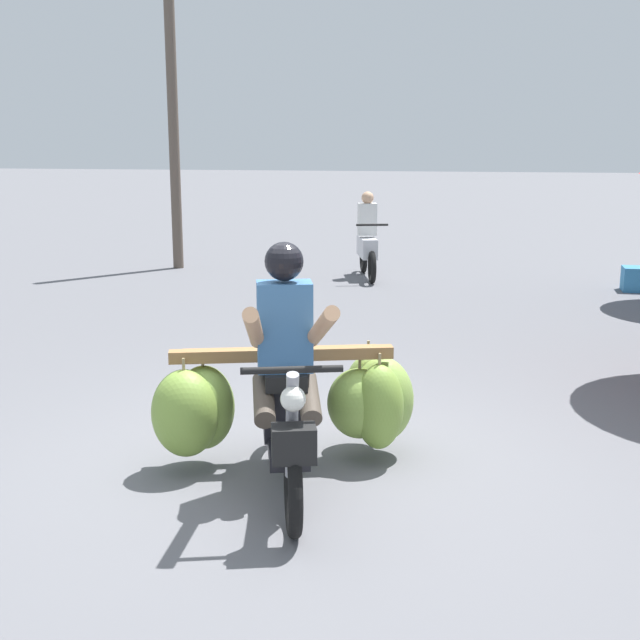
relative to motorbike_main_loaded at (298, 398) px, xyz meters
name	(u,v)px	position (x,y,z in m)	size (l,w,h in m)	color
ground_plane	(296,469)	(-0.02, -0.01, -0.50)	(120.00, 120.00, 0.00)	slate
motorbike_main_loaded	(298,398)	(0.00, 0.00, 0.00)	(1.72, 1.89, 1.58)	black
motorbike_distant_ahead_left	(367,243)	(-0.80, 8.11, 0.07)	(0.65, 1.58, 1.40)	black
utility_pole	(173,105)	(-4.24, 8.45, 2.30)	(0.18, 0.18, 5.60)	brown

